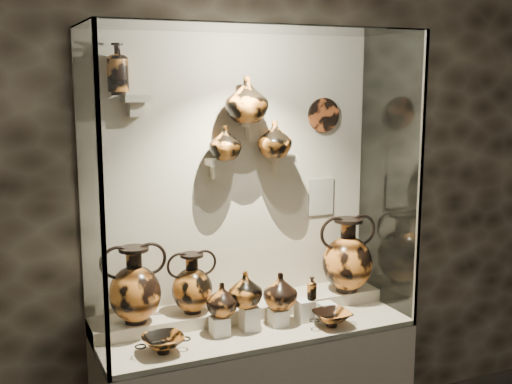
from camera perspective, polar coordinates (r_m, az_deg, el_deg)
wall_back at (r=3.64m, az=-2.18°, el=1.36°), size 5.00×0.02×3.20m
front_tier at (r=3.56m, az=-0.15°, el=-11.97°), size 1.68×0.58×0.03m
rear_tier at (r=3.70m, az=-1.26°, el=-10.53°), size 1.70×0.25×0.10m
back_panel at (r=3.63m, az=-2.16°, el=1.35°), size 1.70×0.03×1.60m
glass_front at (r=3.08m, az=2.05°, el=-0.25°), size 1.70×0.01×1.60m
glass_left at (r=3.11m, az=-14.60°, el=-0.48°), size 0.01×0.60×1.60m
glass_right at (r=3.76m, az=11.74°, el=1.45°), size 0.01×0.60×1.60m
glass_top at (r=3.31m, az=-0.17°, el=14.33°), size 1.70×0.60×0.01m
frame_post_left at (r=2.83m, az=-13.52°, el=-1.47°), size 0.02×0.02×1.60m
frame_post_right at (r=3.53m, az=14.39°, el=0.77°), size 0.02×0.02×1.60m
pedestal_a at (r=3.42m, az=-3.26°, el=-11.79°), size 0.09×0.09×0.10m
pedestal_b at (r=3.47m, az=-0.59°, el=-11.15°), size 0.09×0.09×0.13m
pedestal_c at (r=3.54m, az=1.99°, el=-11.04°), size 0.09×0.09×0.09m
pedestal_d at (r=3.61m, az=4.32°, el=-10.43°), size 0.09×0.09×0.12m
pedestal_e at (r=3.68m, az=6.27°, el=-10.37°), size 0.09×0.09×0.08m
bracket_ul at (r=3.35m, az=-10.58°, el=8.18°), size 0.14×0.12×0.04m
bracket_ca at (r=3.51m, az=-3.23°, el=2.69°), size 0.14×0.12×0.04m
bracket_cb at (r=3.57m, az=-0.24°, el=6.05°), size 0.10×0.12×0.04m
bracket_cc at (r=3.66m, az=2.35°, el=3.00°), size 0.14×0.12×0.04m
amphora_left at (r=3.39m, az=-10.74°, el=-8.09°), size 0.38×0.38×0.41m
amphora_mid at (r=3.50m, az=-5.71°, el=-8.04°), size 0.35×0.35×0.33m
amphora_right at (r=3.84m, az=8.12°, el=-5.53°), size 0.43×0.43×0.45m
jug_a at (r=3.39m, az=-3.06°, el=-9.50°), size 0.22×0.22×0.17m
jug_b at (r=3.42m, az=-0.97°, el=-8.62°), size 0.24×0.24×0.19m
jug_c at (r=3.51m, az=2.15°, el=-8.75°), size 0.24×0.24×0.20m
lekythos_small at (r=3.56m, az=4.97°, el=-8.40°), size 0.08×0.08×0.15m
kylix_left at (r=3.24m, az=-8.27°, el=-13.09°), size 0.31×0.28×0.11m
kylix_right at (r=3.54m, az=6.72°, el=-10.99°), size 0.28×0.24×0.10m
lekythos_tall at (r=3.32m, az=-12.21°, el=10.92°), size 0.15×0.15×0.29m
ovoid_vase_a at (r=3.47m, az=-2.76°, el=4.42°), size 0.23×0.23×0.18m
ovoid_vase_b at (r=3.47m, az=-0.83°, el=8.24°), size 0.31×0.31×0.24m
ovoid_vase_c at (r=3.58m, az=1.66°, el=4.75°), size 0.26×0.26×0.20m
wall_plate at (r=3.82m, az=6.01°, el=6.83°), size 0.20×0.02×0.20m
info_placard at (r=3.88m, az=5.78°, el=-0.42°), size 0.17×0.01×0.22m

